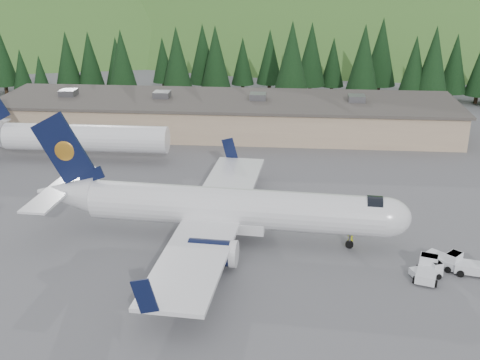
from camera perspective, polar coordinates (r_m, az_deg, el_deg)
The scene contains 11 objects.
ground at distance 59.32m, azimuth -0.50°, elevation -5.68°, with size 600.00×600.00×0.00m, color #57575C.
airliner at distance 58.11m, azimuth -1.56°, elevation -2.72°, with size 36.93×34.66×12.25m.
second_airliner at distance 83.89m, azimuth -16.27°, elevation 3.98°, with size 27.50×11.00×10.05m.
baggage_tug_a at distance 55.22m, azimuth 17.44°, elevation -8.15°, with size 2.90×2.26×1.39m.
baggage_tug_b at distance 56.88m, azimuth 21.62°, elevation -7.65°, with size 3.51×2.52×1.73m.
baggage_tug_c at distance 54.98m, azimuth 17.35°, elevation -8.08°, with size 2.73×3.61×1.75m.
terminal_building at distance 94.45m, azimuth -1.36°, elevation 6.22°, with size 71.00×17.00×6.10m.
baggage_tug_d at distance 57.24m, azimuth 18.92°, elevation -7.13°, with size 3.31×3.18×1.63m.
ramp_worker at distance 58.54m, azimuth 10.42°, elevation -5.42°, with size 0.68×0.45×1.86m, color #F1FF18.
tree_line at distance 114.91m, azimuth 1.02°, elevation 11.35°, with size 110.90×18.08×14.06m.
hills at distance 286.32m, azimuth 14.28°, elevation -2.24°, with size 614.00×330.00×300.00m.
Camera 1 is at (5.10, -52.81, 26.53)m, focal length 45.00 mm.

